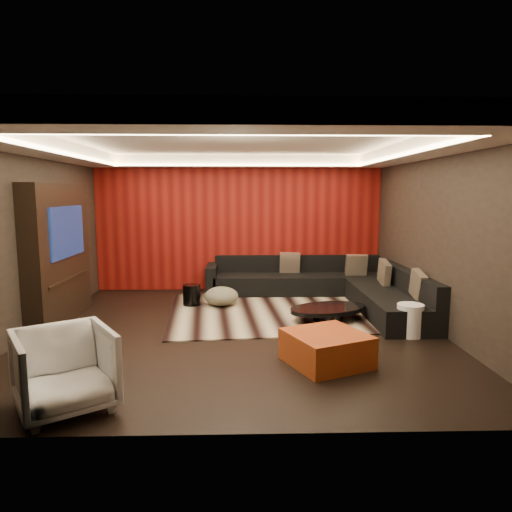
{
  "coord_description": "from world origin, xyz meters",
  "views": [
    {
      "loc": [
        0.1,
        -6.67,
        2.05
      ],
      "look_at": [
        0.3,
        0.6,
        1.05
      ],
      "focal_mm": 32.0,
      "sensor_mm": 36.0,
      "label": 1
    }
  ],
  "objects_px": {
    "coffee_table": "(328,314)",
    "sectional_sofa": "(329,287)",
    "armchair": "(65,370)",
    "white_side_table": "(410,320)",
    "drum_stool": "(192,295)",
    "orange_ottoman": "(326,348)"
  },
  "relations": [
    {
      "from": "coffee_table",
      "to": "sectional_sofa",
      "type": "height_order",
      "value": "sectional_sofa"
    },
    {
      "from": "sectional_sofa",
      "to": "armchair",
      "type": "bearing_deg",
      "value": -127.35
    },
    {
      "from": "sectional_sofa",
      "to": "white_side_table",
      "type": "bearing_deg",
      "value": -70.86
    },
    {
      "from": "coffee_table",
      "to": "white_side_table",
      "type": "xyz_separation_m",
      "value": [
        1.04,
        -0.79,
        0.11
      ]
    },
    {
      "from": "coffee_table",
      "to": "armchair",
      "type": "bearing_deg",
      "value": -136.02
    },
    {
      "from": "armchair",
      "to": "white_side_table",
      "type": "bearing_deg",
      "value": -5.25
    },
    {
      "from": "drum_stool",
      "to": "sectional_sofa",
      "type": "distance_m",
      "value": 2.61
    },
    {
      "from": "coffee_table",
      "to": "drum_stool",
      "type": "bearing_deg",
      "value": 154.87
    },
    {
      "from": "armchair",
      "to": "sectional_sofa",
      "type": "relative_size",
      "value": 0.24
    },
    {
      "from": "white_side_table",
      "to": "sectional_sofa",
      "type": "distance_m",
      "value": 2.34
    },
    {
      "from": "drum_stool",
      "to": "armchair",
      "type": "xyz_separation_m",
      "value": [
        -0.74,
        -4.03,
        0.19
      ]
    },
    {
      "from": "coffee_table",
      "to": "armchair",
      "type": "relative_size",
      "value": 1.5
    },
    {
      "from": "white_side_table",
      "to": "armchair",
      "type": "height_order",
      "value": "armchair"
    },
    {
      "from": "drum_stool",
      "to": "armchair",
      "type": "height_order",
      "value": "armchair"
    },
    {
      "from": "white_side_table",
      "to": "armchair",
      "type": "xyz_separation_m",
      "value": [
        -4.1,
        -2.16,
        0.16
      ]
    },
    {
      "from": "coffee_table",
      "to": "drum_stool",
      "type": "height_order",
      "value": "drum_stool"
    },
    {
      "from": "drum_stool",
      "to": "orange_ottoman",
      "type": "height_order",
      "value": "drum_stool"
    },
    {
      "from": "orange_ottoman",
      "to": "sectional_sofa",
      "type": "height_order",
      "value": "sectional_sofa"
    },
    {
      "from": "armchair",
      "to": "sectional_sofa",
      "type": "xyz_separation_m",
      "value": [
        3.33,
        4.36,
        -0.13
      ]
    },
    {
      "from": "coffee_table",
      "to": "white_side_table",
      "type": "distance_m",
      "value": 1.31
    },
    {
      "from": "orange_ottoman",
      "to": "sectional_sofa",
      "type": "xyz_separation_m",
      "value": [
        0.64,
        3.25,
        0.07
      ]
    },
    {
      "from": "coffee_table",
      "to": "white_side_table",
      "type": "bearing_deg",
      "value": -37.21
    }
  ]
}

